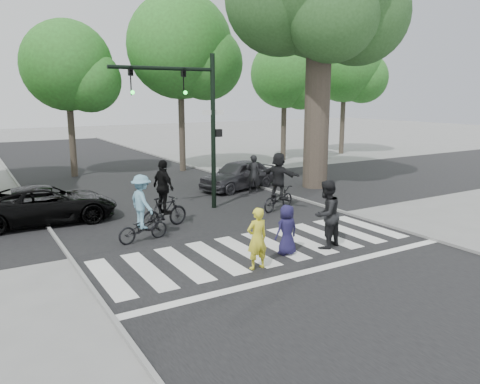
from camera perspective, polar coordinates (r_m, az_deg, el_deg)
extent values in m
plane|color=gray|center=(13.21, 4.89, -8.05)|extent=(120.00, 120.00, 0.00)
cube|color=black|center=(17.32, -4.84, -3.21)|extent=(10.00, 70.00, 0.01)
cube|color=black|center=(19.98, -8.64, -1.27)|extent=(70.00, 10.00, 0.01)
cube|color=gray|center=(15.85, -21.52, -5.27)|extent=(0.10, 70.00, 0.10)
cube|color=gray|center=(19.98, 8.27, -1.14)|extent=(0.10, 70.00, 0.10)
cube|color=silver|center=(12.24, -15.68, -10.06)|extent=(0.55, 3.00, 0.01)
cube|color=silver|center=(12.51, -11.21, -9.36)|extent=(0.55, 3.00, 0.01)
cube|color=silver|center=(12.85, -6.98, -8.63)|extent=(0.55, 3.00, 0.01)
cube|color=silver|center=(13.26, -2.99, -7.91)|extent=(0.55, 3.00, 0.01)
cube|color=silver|center=(13.73, 0.72, -7.19)|extent=(0.55, 3.00, 0.01)
cube|color=silver|center=(14.25, 4.17, -6.50)|extent=(0.55, 3.00, 0.01)
cube|color=silver|center=(14.83, 7.35, -5.84)|extent=(0.55, 3.00, 0.01)
cube|color=silver|center=(15.44, 10.28, -5.22)|extent=(0.55, 3.00, 0.01)
cube|color=silver|center=(16.10, 12.97, -4.63)|extent=(0.55, 3.00, 0.01)
cube|color=silver|center=(16.79, 15.44, -4.08)|extent=(0.55, 3.00, 0.01)
cube|color=silver|center=(12.32, 8.20, -9.59)|extent=(10.00, 0.30, 0.01)
cylinder|color=black|center=(18.41, -3.28, 7.17)|extent=(0.18, 0.18, 6.00)
cylinder|color=black|center=(17.53, -9.37, 14.66)|extent=(4.00, 0.14, 0.14)
imported|color=black|center=(17.83, -6.87, 13.23)|extent=(0.16, 0.20, 1.00)
sphere|color=#19E533|center=(17.71, -6.67, 11.95)|extent=(0.14, 0.14, 0.14)
imported|color=black|center=(17.10, -13.15, 13.08)|extent=(0.16, 0.20, 1.00)
sphere|color=#19E533|center=(16.98, -12.96, 11.75)|extent=(0.14, 0.14, 0.14)
cube|color=black|center=(18.51, -2.68, 7.20)|extent=(0.28, 0.18, 0.30)
cube|color=#FF660C|center=(18.56, -2.38, 7.22)|extent=(0.02, 0.14, 0.20)
cube|color=white|center=(18.36, -3.31, 9.66)|extent=(0.90, 0.04, 0.18)
cylinder|color=brown|center=(22.99, 9.35, 9.20)|extent=(1.20, 1.20, 7.00)
cylinder|color=brown|center=(23.10, 10.53, 16.62)|extent=(1.29, 1.74, 2.93)
sphere|color=#274D20|center=(24.03, 14.23, 20.36)|extent=(4.80, 4.80, 4.80)
sphere|color=#274D20|center=(21.84, 11.20, 20.33)|extent=(4.00, 4.00, 4.00)
cylinder|color=brown|center=(27.42, -19.88, 7.59)|extent=(0.36, 0.36, 5.60)
sphere|color=#316825|center=(27.41, -20.36, 14.26)|extent=(4.80, 4.80, 4.80)
sphere|color=#316825|center=(26.88, -17.88, 12.78)|extent=(3.36, 3.36, 3.36)
cylinder|color=brown|center=(27.97, -7.14, 9.41)|extent=(0.36, 0.36, 6.72)
sphere|color=#316825|center=(28.08, -7.35, 17.26)|extent=(6.00, 6.00, 6.00)
sphere|color=#316825|center=(27.70, -4.16, 15.41)|extent=(4.20, 4.20, 4.20)
cylinder|color=brown|center=(32.72, 5.35, 8.67)|extent=(0.36, 0.36, 5.46)
sphere|color=#316825|center=(32.70, 5.46, 14.14)|extent=(4.60, 4.60, 4.60)
sphere|color=#316825|center=(32.69, 7.50, 12.73)|extent=(3.22, 3.22, 3.22)
cylinder|color=brown|center=(37.01, 12.42, 9.35)|extent=(0.36, 0.36, 6.16)
sphere|color=#316825|center=(37.04, 12.67, 14.79)|extent=(5.40, 5.40, 5.40)
sphere|color=#316825|center=(37.18, 14.73, 13.33)|extent=(3.78, 3.78, 3.78)
imported|color=yellow|center=(12.16, 2.09, -5.69)|extent=(0.60, 0.40, 1.65)
imported|color=#1D1940|center=(13.32, 5.73, -4.62)|extent=(0.72, 0.48, 1.45)
imported|color=black|center=(14.01, 10.45, -2.69)|extent=(1.17, 1.03, 2.04)
imported|color=black|center=(14.81, -11.74, -4.29)|extent=(1.72, 0.82, 0.87)
imported|color=#6699B2|center=(14.61, -11.88, -1.15)|extent=(0.78, 1.16, 1.67)
imported|color=black|center=(16.15, -9.21, -2.47)|extent=(1.86, 0.86, 1.08)
imported|color=black|center=(15.96, -9.32, 0.58)|extent=(0.67, 1.16, 1.86)
imported|color=black|center=(18.42, 4.69, -0.80)|extent=(1.91, 1.18, 0.95)
imported|color=black|center=(18.25, 4.73, 1.99)|extent=(1.05, 1.77, 1.82)
imported|color=black|center=(17.90, -22.52, -1.41)|extent=(4.92, 2.47, 1.34)
imported|color=#39383D|center=(22.50, -0.20, 2.14)|extent=(4.45, 2.73, 1.41)
imported|color=black|center=(21.64, 1.63, 2.24)|extent=(0.77, 0.70, 1.77)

